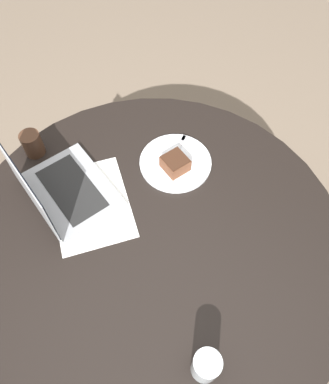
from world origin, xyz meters
TOP-DOWN VIEW (x-y plane):
  - ground_plane at (0.00, 0.00)m, footprint 12.00×12.00m
  - dining_table at (0.00, 0.00)m, footprint 1.29×1.29m
  - paper_document at (0.25, 0.04)m, footprint 0.43×0.40m
  - plate at (0.13, -0.29)m, footprint 0.27×0.27m
  - cake_slice at (0.11, -0.26)m, footprint 0.10×0.10m
  - fork at (0.16, -0.34)m, footprint 0.07×0.17m
  - coffee_glass at (0.57, 0.01)m, footprint 0.07×0.07m
  - water_glass at (-0.37, 0.21)m, footprint 0.08×0.08m
  - laptop at (0.34, 0.08)m, footprint 0.38×0.32m

SIDE VIEW (x-z plane):
  - ground_plane at x=0.00m, z-range 0.00..0.00m
  - dining_table at x=0.00m, z-range 0.25..1.02m
  - paper_document at x=0.25m, z-range 0.77..0.78m
  - plate at x=0.13m, z-range 0.77..0.79m
  - fork at x=0.16m, z-range 0.79..0.79m
  - cake_slice at x=0.11m, z-range 0.79..0.84m
  - laptop at x=0.34m, z-range 0.69..0.94m
  - coffee_glass at x=0.57m, z-range 0.77..0.87m
  - water_glass at x=-0.37m, z-range 0.77..0.89m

